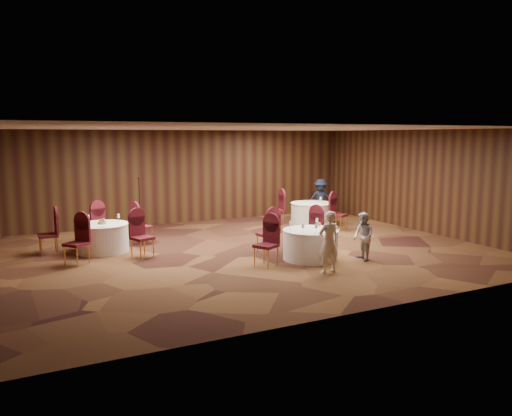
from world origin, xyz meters
name	(u,v)px	position (x,y,z in m)	size (l,w,h in m)	color
ground	(253,251)	(0.00, 0.00, 0.00)	(12.00, 12.00, 0.00)	black
room_shell	(253,177)	(0.00, 0.00, 1.96)	(12.00, 12.00, 12.00)	silver
table_main	(310,244)	(0.86, -1.47, 0.38)	(1.36, 1.36, 0.74)	white
table_left	(103,238)	(-3.57, 1.63, 0.38)	(1.36, 1.36, 0.74)	white
table_right	(312,213)	(3.56, 2.68, 0.38)	(1.44, 1.44, 0.74)	white
chairs_main	(286,236)	(0.51, -0.87, 0.50)	(2.82, 1.81, 1.00)	#3E0C11
chairs_left	(101,233)	(-3.60, 1.63, 0.50)	(3.05, 3.05, 1.00)	#3E0C11
chairs_right	(306,212)	(3.09, 2.27, 0.50)	(1.95, 2.38, 1.00)	#3E0C11
tabletop_main	(318,226)	(0.99, -1.57, 0.84)	(1.13, 1.04, 0.22)	silver
tabletop_left	(102,221)	(-3.55, 1.62, 0.82)	(0.82, 0.86, 0.22)	silver
tabletop_right	(321,198)	(3.78, 2.47, 0.90)	(0.08, 0.08, 0.22)	silver
mic_stand	(140,216)	(-2.06, 3.83, 0.52)	(0.24, 0.24, 1.73)	black
woman_a	(329,242)	(0.57, -2.67, 0.69)	(0.51, 0.33, 1.39)	white
woman_b	(363,237)	(1.95, -2.13, 0.59)	(0.57, 0.45, 1.18)	#B6B6BB
man_c	(321,199)	(4.41, 3.42, 0.73)	(0.95, 0.54, 1.46)	black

